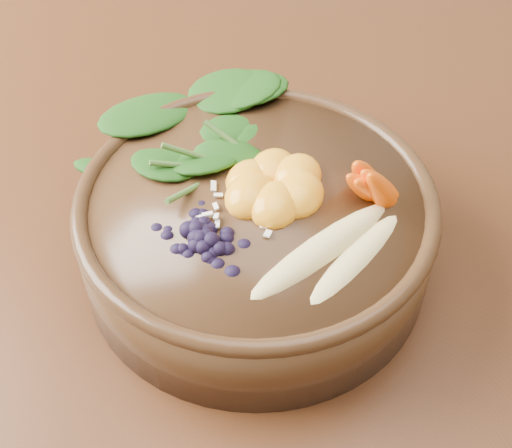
# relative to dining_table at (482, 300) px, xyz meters

# --- Properties ---
(dining_table) EXTENTS (1.60, 0.90, 0.75)m
(dining_table) POSITION_rel_dining_table_xyz_m (0.00, 0.00, 0.00)
(dining_table) COLOR #331C0C
(dining_table) RESTS_ON ground
(stoneware_bowl) EXTENTS (0.40, 0.40, 0.08)m
(stoneware_bowl) POSITION_rel_dining_table_xyz_m (-0.20, -0.11, 0.13)
(stoneware_bowl) COLOR #402A18
(stoneware_bowl) RESTS_ON dining_table
(kale_heap) EXTENTS (0.25, 0.24, 0.05)m
(kale_heap) POSITION_rel_dining_table_xyz_m (-0.22, -0.04, 0.20)
(kale_heap) COLOR #1D4C14
(kale_heap) RESTS_ON stoneware_bowl
(carrot_cluster) EXTENTS (0.08, 0.08, 0.08)m
(carrot_cluster) POSITION_rel_dining_table_xyz_m (-0.12, -0.06, 0.22)
(carrot_cluster) COLOR #FF5404
(carrot_cluster) RESTS_ON stoneware_bowl
(banana_halves) EXTENTS (0.11, 0.16, 0.03)m
(banana_halves) POSITION_rel_dining_table_xyz_m (-0.12, -0.14, 0.19)
(banana_halves) COLOR #E0CC84
(banana_halves) RESTS_ON stoneware_bowl
(mandarin_cluster) EXTENTS (0.12, 0.12, 0.03)m
(mandarin_cluster) POSITION_rel_dining_table_xyz_m (-0.19, -0.10, 0.19)
(mandarin_cluster) COLOR orange
(mandarin_cluster) RESTS_ON stoneware_bowl
(blueberry_pile) EXTENTS (0.17, 0.15, 0.04)m
(blueberry_pile) POSITION_rel_dining_table_xyz_m (-0.23, -0.17, 0.19)
(blueberry_pile) COLOR black
(blueberry_pile) RESTS_ON stoneware_bowl
(coconut_flakes) EXTENTS (0.12, 0.10, 0.01)m
(coconut_flakes) POSITION_rel_dining_table_xyz_m (-0.21, -0.13, 0.18)
(coconut_flakes) COLOR white
(coconut_flakes) RESTS_ON stoneware_bowl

